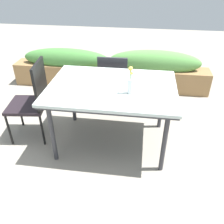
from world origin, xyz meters
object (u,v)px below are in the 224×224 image
at_px(chair_end_left, 33,98).
at_px(flower_vase, 130,82).
at_px(planter_box, 111,69).
at_px(dining_table, 112,91).
at_px(chair_far_side, 114,79).

distance_m(chair_end_left, flower_vase, 1.24).
relative_size(chair_end_left, planter_box, 0.29).
distance_m(dining_table, flower_vase, 0.32).
xyz_separation_m(chair_end_left, flower_vase, (1.18, -0.16, 0.37)).
distance_m(chair_end_left, chair_far_side, 1.17).
xyz_separation_m(dining_table, chair_end_left, (-0.97, 0.01, -0.18)).
xyz_separation_m(chair_end_left, planter_box, (0.72, 1.53, -0.22)).
xyz_separation_m(chair_far_side, flower_vase, (0.30, -0.93, 0.41)).
distance_m(flower_vase, planter_box, 1.84).
bearing_deg(dining_table, chair_end_left, 179.34).
bearing_deg(dining_table, planter_box, 98.96).
relative_size(flower_vase, planter_box, 0.09).
distance_m(chair_end_left, planter_box, 1.71).
height_order(chair_far_side, flower_vase, flower_vase).
bearing_deg(chair_end_left, chair_far_side, -55.85).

